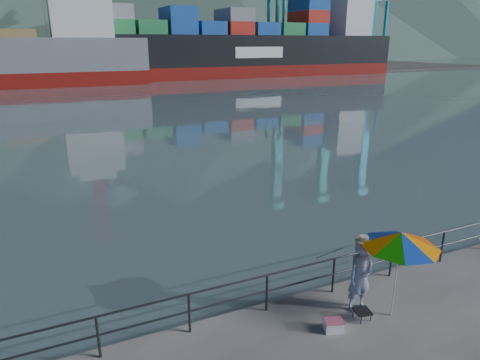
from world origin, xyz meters
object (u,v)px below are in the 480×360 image
at_px(fisherman, 360,276).
at_px(beach_umbrella, 400,239).
at_px(container_ship, 255,45).
at_px(cooler_bag, 333,326).

relative_size(fisherman, beach_umbrella, 0.83).
distance_m(fisherman, beach_umbrella, 1.38).
xyz_separation_m(beach_umbrella, container_ship, (32.95, 73.79, 3.76)).
xyz_separation_m(cooler_bag, container_ship, (34.60, 73.69, 5.68)).
bearing_deg(container_ship, fisherman, -114.61).
height_order(beach_umbrella, cooler_bag, beach_umbrella).
xyz_separation_m(fisherman, container_ship, (33.54, 73.23, 4.88)).
height_order(beach_umbrella, container_ship, container_ship).
bearing_deg(fisherman, cooler_bag, -156.49).
bearing_deg(container_ship, beach_umbrella, -114.06).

